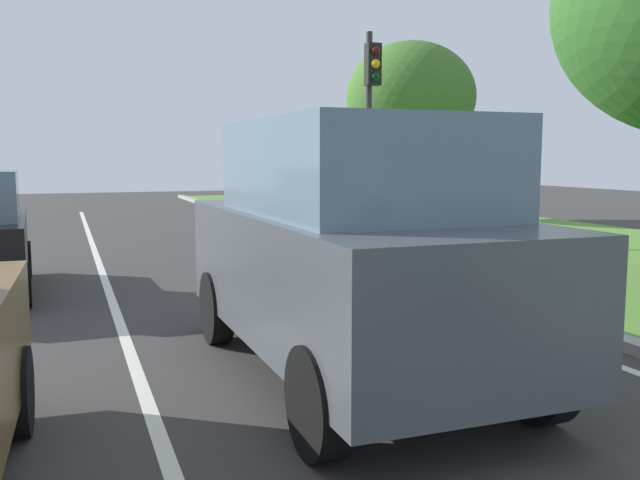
% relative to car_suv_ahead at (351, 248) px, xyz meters
% --- Properties ---
extents(ground_plane, '(60.00, 60.00, 0.00)m').
position_rel_car_suv_ahead_xyz_m(ground_plane, '(-1.10, 4.63, -1.17)').
color(ground_plane, '#383533').
extents(lane_line_center, '(0.12, 32.00, 0.01)m').
position_rel_car_suv_ahead_xyz_m(lane_line_center, '(-1.80, 4.63, -1.16)').
color(lane_line_center, silver).
rests_on(lane_line_center, ground).
extents(lane_line_right_edge, '(0.12, 32.00, 0.01)m').
position_rel_car_suv_ahead_xyz_m(lane_line_right_edge, '(2.50, 4.63, -1.16)').
color(lane_line_right_edge, silver).
rests_on(lane_line_right_edge, ground).
extents(grass_verge_right, '(9.00, 48.00, 0.06)m').
position_rel_car_suv_ahead_xyz_m(grass_verge_right, '(7.40, 4.63, -1.14)').
color(grass_verge_right, '#548433').
rests_on(grass_verge_right, ground).
extents(curb_right, '(0.24, 48.00, 0.12)m').
position_rel_car_suv_ahead_xyz_m(curb_right, '(3.00, 4.63, -1.11)').
color(curb_right, '#9E9B93').
rests_on(curb_right, ground).
extents(car_suv_ahead, '(2.00, 4.52, 2.28)m').
position_rel_car_suv_ahead_xyz_m(car_suv_ahead, '(0.00, 0.00, 0.00)').
color(car_suv_ahead, '#474C51').
rests_on(car_suv_ahead, ground).
extents(traffic_light_near_right, '(0.32, 0.50, 4.70)m').
position_rel_car_suv_ahead_xyz_m(traffic_light_near_right, '(4.08, 8.57, 2.00)').
color(traffic_light_near_right, '#2D2D2D').
rests_on(traffic_light_near_right, ground).
extents(tree_roadside_far, '(3.98, 3.98, 5.48)m').
position_rel_car_suv_ahead_xyz_m(tree_roadside_far, '(7.79, 13.77, 2.62)').
color(tree_roadside_far, '#4C331E').
rests_on(tree_roadside_far, ground).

